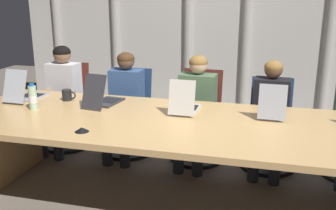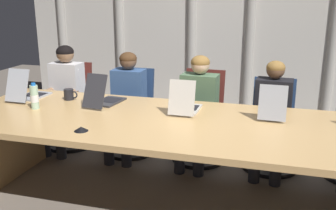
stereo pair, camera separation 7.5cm
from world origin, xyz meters
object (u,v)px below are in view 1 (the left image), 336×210
at_px(laptop_left_mid, 103,99).
at_px(office_chair_right_mid, 269,134).
at_px(person_right_mid, 270,111).
at_px(water_bottle_primary, 33,98).
at_px(person_center, 196,104).
at_px(office_chair_left_mid, 129,121).
at_px(laptop_left_end, 26,93).
at_px(person_left_mid, 124,99).
at_px(office_chair_left_end, 68,115).
at_px(laptop_center, 185,105).
at_px(laptop_right_mid, 272,110).
at_px(conference_mic_left_side, 82,130).
at_px(coffee_mug_far, 67,95).
at_px(office_chair_center, 198,126).
at_px(person_left_end, 61,92).

distance_m(laptop_left_mid, office_chair_right_mid, 1.77).
bearing_deg(person_right_mid, water_bottle_primary, -63.44).
bearing_deg(person_center, office_chair_right_mid, 104.52).
bearing_deg(water_bottle_primary, office_chair_left_mid, 62.92).
bearing_deg(laptop_left_end, person_left_mid, -52.77).
relative_size(office_chair_left_end, person_center, 0.84).
bearing_deg(office_chair_left_mid, laptop_left_end, -46.82).
bearing_deg(laptop_center, laptop_left_end, 89.53).
bearing_deg(laptop_right_mid, conference_mic_left_side, 119.48).
bearing_deg(person_left_mid, laptop_left_mid, 0.97).
bearing_deg(person_right_mid, person_center, -86.48).
distance_m(laptop_right_mid, person_left_mid, 1.66).
xyz_separation_m(laptop_center, office_chair_left_end, (-1.60, 0.76, -0.45)).
distance_m(office_chair_left_end, coffee_mug_far, 0.90).
distance_m(office_chair_center, person_right_mid, 0.82).
relative_size(person_left_mid, person_right_mid, 1.02).
xyz_separation_m(laptop_center, water_bottle_primary, (-1.35, -0.28, 0.05)).
bearing_deg(office_chair_center, laptop_right_mid, 49.73).
height_order(office_chair_left_end, person_center, person_center).
bearing_deg(person_left_mid, laptop_right_mid, 70.64).
distance_m(office_chair_left_end, person_center, 1.62).
relative_size(office_chair_center, office_chair_right_mid, 1.06).
height_order(laptop_center, office_chair_left_end, laptop_center).
bearing_deg(water_bottle_primary, laptop_right_mid, 8.82).
distance_m(office_chair_left_end, office_chair_left_mid, 0.78).
xyz_separation_m(laptop_left_end, water_bottle_primary, (0.28, -0.29, 0.05)).
height_order(laptop_left_end, coffee_mug_far, laptop_left_end).
relative_size(office_chair_left_end, office_chair_left_mid, 1.03).
distance_m(person_right_mid, water_bottle_primary, 2.27).
bearing_deg(laptop_left_mid, laptop_center, -84.45).
bearing_deg(office_chair_left_end, person_right_mid, 80.99).
height_order(laptop_left_mid, office_chair_left_mid, laptop_left_mid).
xyz_separation_m(water_bottle_primary, conference_mic_left_side, (0.69, -0.43, -0.09)).
xyz_separation_m(person_left_end, person_left_mid, (0.77, -0.01, -0.03)).
bearing_deg(person_center, water_bottle_primary, -53.88).
distance_m(laptop_left_end, office_chair_right_mid, 2.53).
relative_size(office_chair_left_end, office_chair_center, 1.01).
xyz_separation_m(laptop_right_mid, coffee_mug_far, (-1.96, 0.04, -0.00)).
bearing_deg(conference_mic_left_side, laptop_left_mid, 101.02).
distance_m(laptop_left_mid, person_left_mid, 0.58).
xyz_separation_m(office_chair_right_mid, coffee_mug_far, (-1.96, -0.67, 0.46)).
height_order(laptop_right_mid, office_chair_left_end, laptop_right_mid).
height_order(laptop_center, office_chair_center, laptop_center).
xyz_separation_m(laptop_center, person_center, (-0.01, 0.59, -0.15)).
relative_size(laptop_center, conference_mic_left_side, 3.67).
height_order(office_chair_right_mid, person_right_mid, person_right_mid).
distance_m(laptop_right_mid, person_right_mid, 0.57).
distance_m(office_chair_left_mid, person_center, 0.88).
distance_m(office_chair_left_mid, water_bottle_primary, 1.27).
relative_size(laptop_center, person_center, 0.35).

